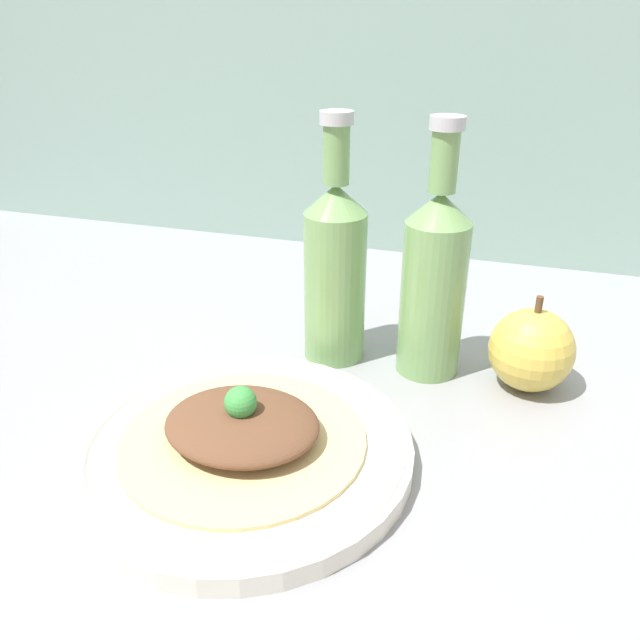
{
  "coord_description": "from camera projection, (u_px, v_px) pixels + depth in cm",
  "views": [
    {
      "loc": [
        13.13,
        -40.82,
        34.2
      ],
      "look_at": [
        -1.91,
        7.55,
        9.08
      ],
      "focal_mm": 35.0,
      "sensor_mm": 36.0,
      "label": 1
    }
  ],
  "objects": [
    {
      "name": "ground_plane",
      "position": [
        315.0,
        473.0,
        0.54
      ],
      "size": [
        180.0,
        110.0,
        4.0
      ],
      "primitive_type": "cube",
      "color": "gray"
    },
    {
      "name": "plate",
      "position": [
        244.0,
        447.0,
        0.53
      ],
      "size": [
        28.6,
        28.6,
        2.15
      ],
      "color": "silver",
      "rests_on": "ground_plane"
    },
    {
      "name": "plated_food",
      "position": [
        242.0,
        428.0,
        0.52
      ],
      "size": [
        20.69,
        20.69,
        5.25
      ],
      "color": "#D6BC7F",
      "rests_on": "plate"
    },
    {
      "name": "cider_bottle_left",
      "position": [
        335.0,
        268.0,
        0.65
      ],
      "size": [
        6.51,
        6.51,
        25.93
      ],
      "color": "#729E5B",
      "rests_on": "ground_plane"
    },
    {
      "name": "cider_bottle_right",
      "position": [
        434.0,
        279.0,
        0.62
      ],
      "size": [
        6.51,
        6.51,
        25.93
      ],
      "color": "#729E5B",
      "rests_on": "ground_plane"
    },
    {
      "name": "apple",
      "position": [
        531.0,
        350.0,
        0.62
      ],
      "size": [
        8.36,
        8.36,
        9.96
      ],
      "color": "gold",
      "rests_on": "ground_plane"
    }
  ]
}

